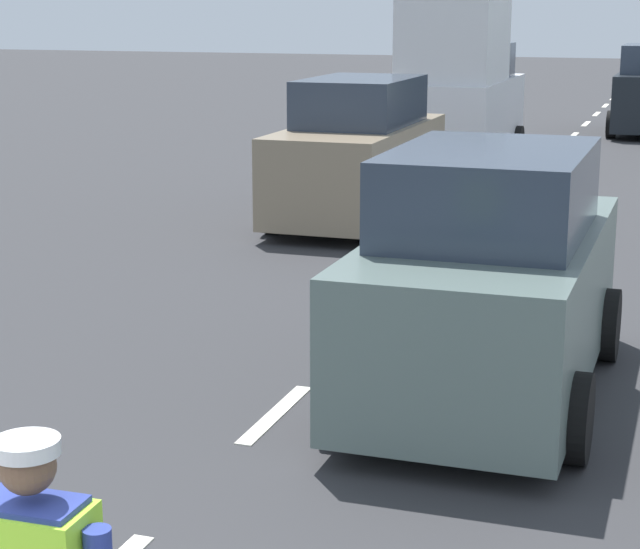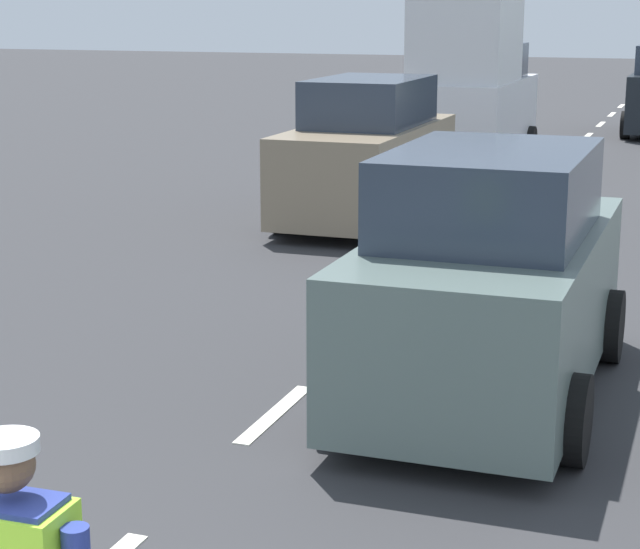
# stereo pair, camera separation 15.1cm
# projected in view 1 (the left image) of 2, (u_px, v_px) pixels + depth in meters

# --- Properties ---
(ground_plane) EXTENTS (96.00, 96.00, 0.00)m
(ground_plane) POSITION_uv_depth(u_px,v_px,m) (542.00, 166.00, 23.30)
(ground_plane) COLOR #333335
(lane_center_line) EXTENTS (0.14, 46.40, 0.01)m
(lane_center_line) POSITION_uv_depth(u_px,v_px,m) (566.00, 142.00, 27.16)
(lane_center_line) COLOR silver
(lane_center_line) RESTS_ON ground
(delivery_truck) EXTENTS (2.16, 4.60, 3.54)m
(delivery_truck) POSITION_uv_depth(u_px,v_px,m) (459.00, 86.00, 23.03)
(delivery_truck) COLOR silver
(delivery_truck) RESTS_ON ground
(car_outgoing_ahead) EXTENTS (1.99, 4.16, 2.12)m
(car_outgoing_ahead) POSITION_uv_depth(u_px,v_px,m) (489.00, 282.00, 9.48)
(car_outgoing_ahead) COLOR slate
(car_outgoing_ahead) RESTS_ON ground
(car_oncoming_lead) EXTENTS (1.95, 4.37, 2.16)m
(car_oncoming_lead) POSITION_uv_depth(u_px,v_px,m) (359.00, 155.00, 17.21)
(car_oncoming_lead) COLOR gray
(car_oncoming_lead) RESTS_ON ground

